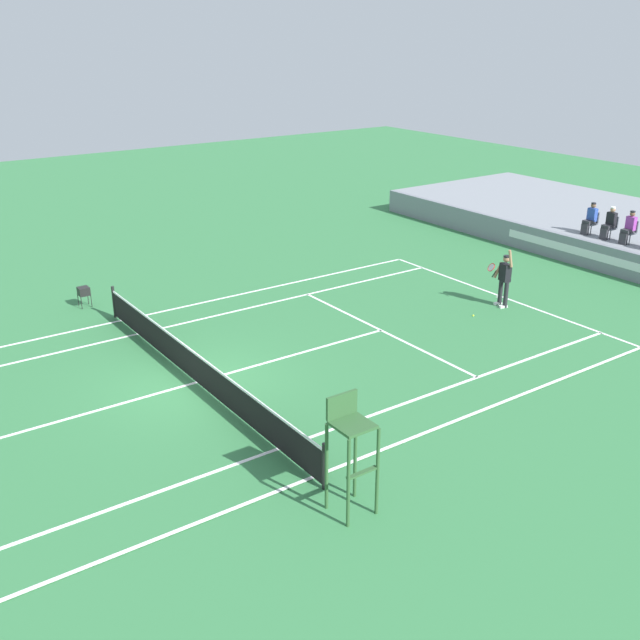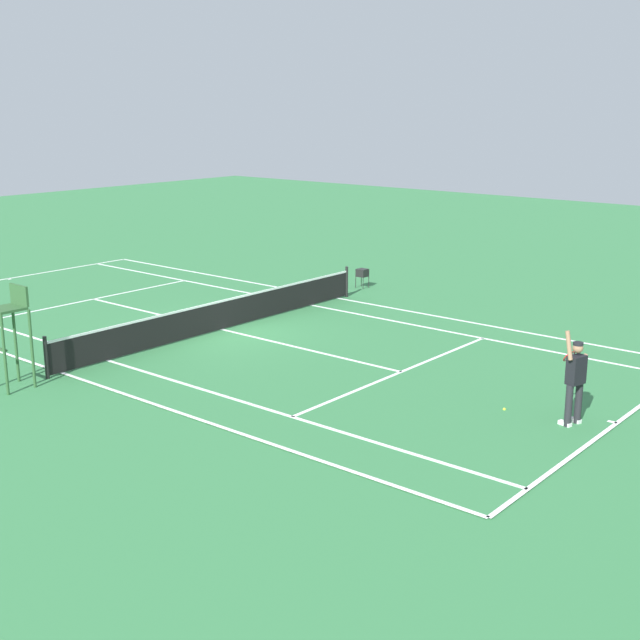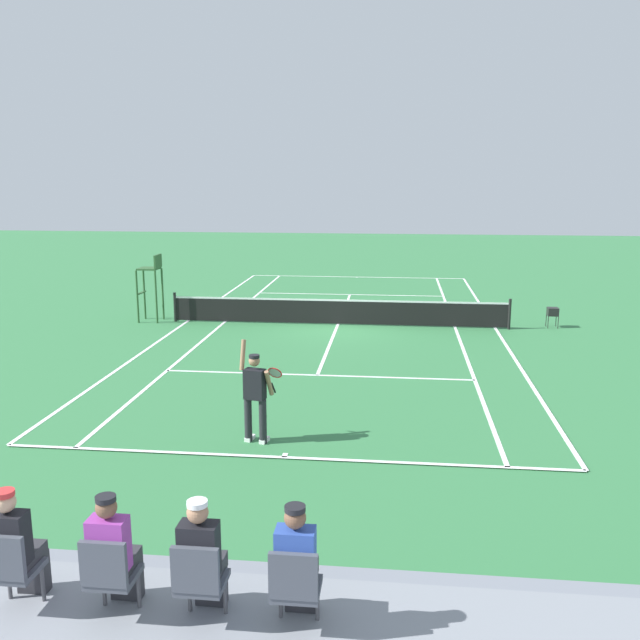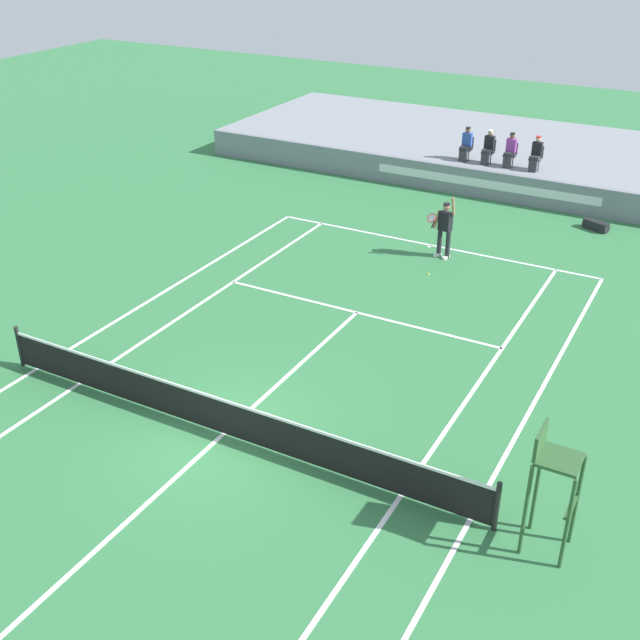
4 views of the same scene
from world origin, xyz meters
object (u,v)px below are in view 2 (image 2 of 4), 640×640
(umpire_chair, at_px, (11,324))
(ball_hopper, at_px, (362,272))
(tennis_ball, at_px, (504,409))
(tennis_player, at_px, (575,380))

(umpire_chair, xyz_separation_m, ball_hopper, (-14.28, -0.49, -0.98))
(ball_hopper, bearing_deg, tennis_ball, 50.82)
(tennis_ball, relative_size, umpire_chair, 0.03)
(ball_hopper, bearing_deg, umpire_chair, 1.95)
(tennis_player, distance_m, umpire_chair, 12.76)
(tennis_ball, distance_m, umpire_chair, 11.49)
(tennis_player, xyz_separation_m, ball_hopper, (-8.16, -11.66, -0.42))
(tennis_ball, bearing_deg, ball_hopper, -129.18)
(tennis_player, xyz_separation_m, tennis_ball, (0.13, -1.49, -0.96))
(tennis_player, bearing_deg, ball_hopper, -124.97)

